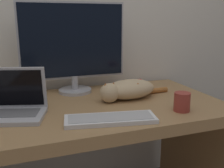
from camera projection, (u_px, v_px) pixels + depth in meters
name	position (u px, v px, depth m)	size (l,w,h in m)	color
wall_back	(59.00, 8.00, 1.69)	(6.40, 0.06, 2.60)	silver
desk	(77.00, 133.00, 1.44)	(1.62, 0.79, 0.78)	#A37A4C
monitor	(74.00, 46.00, 1.61)	(0.65, 0.21, 0.56)	#B2B2B7
laptop	(11.00, 107.00, 1.25)	(0.37, 0.30, 0.23)	#B7B7BC
external_keyboard	(110.00, 119.00, 1.19)	(0.43, 0.21, 0.02)	white
cat	(127.00, 89.00, 1.52)	(0.47, 0.20, 0.11)	#D1B284
coffee_mug	(182.00, 102.00, 1.32)	(0.08, 0.08, 0.10)	#9E382D
small_toy	(139.00, 84.00, 1.78)	(0.05, 0.05, 0.05)	red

